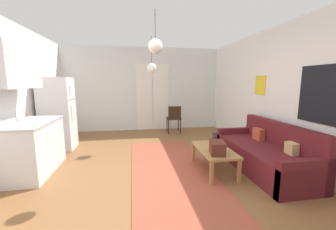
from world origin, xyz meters
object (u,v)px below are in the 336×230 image
at_px(bamboo_vase, 215,138).
at_px(handbag, 217,147).
at_px(coffee_table, 214,151).
at_px(pendant_lamp_far, 152,68).
at_px(couch, 266,155).
at_px(pendant_lamp_near, 155,46).
at_px(refrigerator, 58,114).
at_px(accent_chair, 174,117).

xyz_separation_m(bamboo_vase, handbag, (-0.17, -0.53, -0.01)).
distance_m(coffee_table, pendant_lamp_far, 2.53).
xyz_separation_m(coffee_table, handbag, (-0.05, -0.25, 0.15)).
distance_m(bamboo_vase, handbag, 0.56).
relative_size(bamboo_vase, pendant_lamp_far, 0.51).
bearing_deg(handbag, pendant_lamp_far, 112.15).
bearing_deg(couch, pendant_lamp_near, 176.78).
bearing_deg(refrigerator, pendant_lamp_far, 1.60).
relative_size(couch, handbag, 5.25).
bearing_deg(pendant_lamp_far, pendant_lamp_near, -93.43).
bearing_deg(pendant_lamp_far, refrigerator, -178.40).
bearing_deg(refrigerator, coffee_table, -29.88).
relative_size(couch, refrigerator, 1.20).
height_order(bamboo_vase, pendant_lamp_near, pendant_lamp_near).
xyz_separation_m(coffee_table, bamboo_vase, (0.12, 0.28, 0.16)).
xyz_separation_m(refrigerator, pendant_lamp_near, (2.05, -1.73, 1.26)).
bearing_deg(couch, handbag, -170.53).
bearing_deg(bamboo_vase, pendant_lamp_far, 123.40).
distance_m(coffee_table, refrigerator, 3.55).
bearing_deg(pendant_lamp_near, pendant_lamp_far, 86.57).
height_order(handbag, refrigerator, refrigerator).
relative_size(bamboo_vase, refrigerator, 0.27).
xyz_separation_m(bamboo_vase, pendant_lamp_far, (-1.01, 1.54, 1.36)).
xyz_separation_m(handbag, accent_chair, (-0.09, 3.00, -0.02)).
height_order(bamboo_vase, handbag, bamboo_vase).
xyz_separation_m(bamboo_vase, pendant_lamp_near, (-1.12, -0.25, 1.56)).
bearing_deg(couch, accent_chair, 111.12).
bearing_deg(pendant_lamp_far, coffee_table, -63.78).
bearing_deg(refrigerator, handbag, -33.74).
distance_m(refrigerator, accent_chair, 3.09).
bearing_deg(couch, bamboo_vase, 156.40).
height_order(couch, coffee_table, couch).
height_order(coffee_table, handbag, handbag).
height_order(coffee_table, pendant_lamp_near, pendant_lamp_near).
xyz_separation_m(handbag, pendant_lamp_far, (-0.84, 2.06, 1.37)).
bearing_deg(handbag, couch, 9.47).
relative_size(accent_chair, pendant_lamp_far, 0.97).
relative_size(coffee_table, pendant_lamp_near, 1.56).
xyz_separation_m(coffee_table, pendant_lamp_near, (-1.00, 0.03, 1.73)).
xyz_separation_m(couch, coffee_table, (-0.95, 0.08, 0.09)).
bearing_deg(pendant_lamp_near, handbag, -16.26).
relative_size(couch, bamboo_vase, 4.49).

